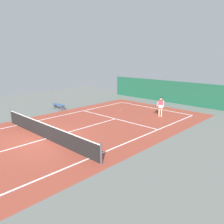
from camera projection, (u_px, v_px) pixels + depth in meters
ground_plane at (46, 139)px, 14.33m from camera, size 36.00×36.00×0.00m
court_surface at (46, 139)px, 14.33m from camera, size 11.02×26.60×0.01m
tennis_net at (46, 131)px, 14.21m from camera, size 10.12×0.10×1.10m
back_fence at (174, 96)px, 25.41m from camera, size 16.30×0.98×2.70m
tennis_player at (160, 106)px, 19.34m from camera, size 0.59×0.82×1.64m
tennis_ball_near_player at (121, 110)px, 21.81m from camera, size 0.07×0.07×0.07m
tennis_ball_midcourt at (142, 106)px, 23.48m from camera, size 0.07×0.07×0.07m
parked_car at (204, 95)px, 25.21m from camera, size 2.11×4.25×1.68m
courtside_bench at (59, 106)px, 22.07m from camera, size 1.60×0.40×0.49m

